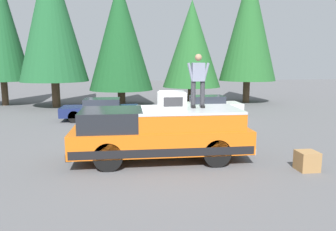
{
  "coord_description": "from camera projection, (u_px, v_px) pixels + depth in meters",
  "views": [
    {
      "loc": [
        -10.29,
        0.31,
        3.08
      ],
      "look_at": [
        0.12,
        -0.97,
        1.35
      ],
      "focal_mm": 34.52,
      "sensor_mm": 36.0,
      "label": 1
    }
  ],
  "objects": [
    {
      "name": "parked_car_navy",
      "position": [
        101.0,
        109.0,
        17.42
      ],
      "size": [
        1.64,
        4.1,
        1.16
      ],
      "color": "navy",
      "rests_on": "ground"
    },
    {
      "name": "ground_plane",
      "position": [
        139.0,
        157.0,
        10.62
      ],
      "size": [
        90.0,
        90.0,
        0.0
      ],
      "primitive_type": "plane",
      "color": "#565659"
    },
    {
      "name": "conifer_center_right",
      "position": [
        51.0,
        15.0,
        21.46
      ],
      "size": [
        4.55,
        4.55,
        10.58
      ],
      "color": "#4C3826",
      "rests_on": "ground"
    },
    {
      "name": "pickup_truck",
      "position": [
        161.0,
        133.0,
        10.18
      ],
      "size": [
        2.01,
        5.54,
        1.65
      ],
      "color": "orange",
      "rests_on": "ground"
    },
    {
      "name": "conifer_far_left",
      "position": [
        249.0,
        25.0,
        24.1
      ],
      "size": [
        4.24,
        4.24,
        10.06
      ],
      "color": "#4C3826",
      "rests_on": "ground"
    },
    {
      "name": "parked_car_white",
      "position": [
        206.0,
        106.0,
        18.83
      ],
      "size": [
        1.64,
        4.1,
        1.16
      ],
      "color": "white",
      "rests_on": "ground"
    },
    {
      "name": "conifer_left",
      "position": [
        192.0,
        44.0,
        24.06
      ],
      "size": [
        4.35,
        4.35,
        7.63
      ],
      "color": "#4C3826",
      "rests_on": "ground"
    },
    {
      "name": "compressor_unit",
      "position": [
        172.0,
        100.0,
        9.98
      ],
      "size": [
        0.65,
        0.84,
        0.56
      ],
      "color": "white",
      "rests_on": "pickup_truck"
    },
    {
      "name": "person_on_truck_bed",
      "position": [
        198.0,
        79.0,
        10.18
      ],
      "size": [
        0.29,
        0.72,
        1.69
      ],
      "color": "#333338",
      "rests_on": "pickup_truck"
    },
    {
      "name": "wooden_crate",
      "position": [
        307.0,
        161.0,
        9.29
      ],
      "size": [
        0.56,
        0.56,
        0.56
      ],
      "primitive_type": "cube",
      "color": "olive",
      "rests_on": "ground"
    },
    {
      "name": "conifer_center_left",
      "position": [
        120.0,
        35.0,
        22.55
      ],
      "size": [
        4.5,
        4.5,
        8.76
      ],
      "color": "#4C3826",
      "rests_on": "ground"
    }
  ]
}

